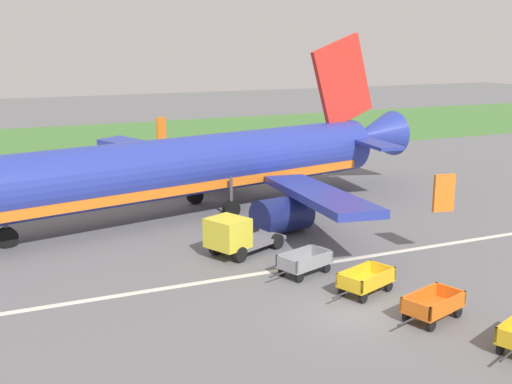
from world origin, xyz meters
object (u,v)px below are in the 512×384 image
object	(u,v)px
service_truck_beside_carts	(234,235)
baggage_cart_fourth_in_row	(366,281)
airplane	(192,167)
baggage_cart_third_in_row	(433,305)
baggage_cart_far_end	(304,262)

from	to	relation	value
service_truck_beside_carts	baggage_cart_fourth_in_row	bearing A→B (deg)	-64.45
airplane	baggage_cart_third_in_row	distance (m)	19.58
baggage_cart_third_in_row	baggage_cart_fourth_in_row	distance (m)	3.50
airplane	baggage_cart_fourth_in_row	size ratio (longest dim) A/B	10.44
baggage_cart_fourth_in_row	baggage_cart_far_end	world-z (taller)	same
airplane	baggage_cart_fourth_in_row	distance (m)	16.13
baggage_cart_fourth_in_row	service_truck_beside_carts	distance (m)	7.79
airplane	baggage_cart_fourth_in_row	xyz separation A→B (m)	(2.69, -15.71, -2.45)
baggage_cart_far_end	baggage_cart_fourth_in_row	bearing A→B (deg)	-67.37
baggage_cart_far_end	service_truck_beside_carts	world-z (taller)	service_truck_beside_carts
baggage_cart_fourth_in_row	baggage_cart_far_end	xyz separation A→B (m)	(-1.33, 3.20, 0.00)
airplane	baggage_cart_far_end	distance (m)	12.83
service_truck_beside_carts	baggage_cart_third_in_row	bearing A→B (deg)	-67.64
baggage_cart_third_in_row	service_truck_beside_carts	xyz separation A→B (m)	(-4.27, 10.39, 0.50)
baggage_cart_fourth_in_row	airplane	bearing A→B (deg)	99.70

